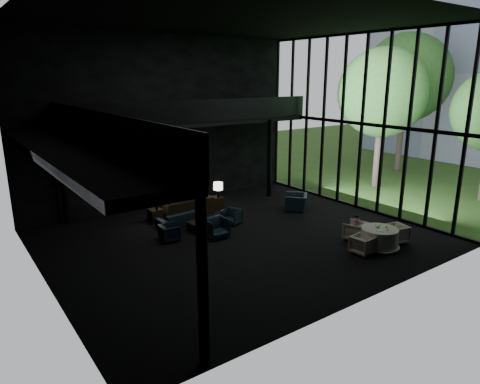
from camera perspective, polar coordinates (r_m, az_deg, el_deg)
floor at (r=16.83m, az=-0.15°, el=-6.09°), size 14.00×12.00×0.02m
ceiling at (r=15.79m, az=-0.17°, el=22.08°), size 14.00×12.00×0.02m
wall_back at (r=20.96m, az=-9.86°, el=9.21°), size 14.00×0.04×8.00m
wall_front at (r=11.54m, az=17.47°, el=3.96°), size 14.00×0.04×8.00m
wall_left at (r=13.10m, az=-26.02°, el=4.39°), size 0.04×12.00×8.00m
curtain_wall at (r=20.62m, az=15.95°, el=8.76°), size 0.20×12.00×8.00m
mezzanine_left at (r=13.30m, az=-21.79°, el=4.99°), size 2.00×12.00×0.25m
mezzanine_back at (r=20.54m, az=-6.08°, el=9.23°), size 12.00×2.00×0.25m
railing_left at (r=13.49m, az=-17.90°, el=8.05°), size 0.06×12.00×1.00m
railing_back at (r=19.63m, az=-4.66°, el=10.74°), size 12.00×0.06×1.00m
column_sw at (r=9.14m, az=-5.00°, el=-11.58°), size 0.24×0.24×4.00m
column_nw at (r=19.35m, az=-22.59°, el=1.76°), size 0.24×0.24×4.00m
column_ne at (r=22.16m, az=3.95°, el=4.48°), size 0.24×0.24×4.00m
tree_near at (r=24.96m, az=18.48°, el=12.44°), size 4.80×4.80×7.65m
tree_far at (r=30.19m, az=21.25°, el=13.98°), size 5.60×5.60×8.80m
console at (r=19.36m, az=-6.75°, el=-2.13°), size 2.36×0.54×0.75m
bronze_urn at (r=19.26m, az=-7.13°, el=0.84°), size 0.78×0.78×1.45m
side_table_left at (r=18.83m, az=-11.20°, el=-3.10°), size 0.53×0.53×0.58m
table_lamp_left at (r=18.45m, az=-11.12°, el=-0.82°), size 0.43×0.43×0.73m
side_table_right at (r=20.38m, az=-3.16°, el=-1.42°), size 0.53×0.53×0.58m
table_lamp_right at (r=20.02m, az=-2.94°, el=0.70°), size 0.44×0.44×0.73m
sofa at (r=18.30m, az=-8.04°, el=-3.23°), size 1.92×0.64×0.74m
lounge_armchair_west at (r=16.64m, az=-9.37°, el=-5.38°), size 0.62×0.65×0.63m
lounge_armchair_east at (r=18.22m, az=-1.11°, el=-3.30°), size 0.81×0.83×0.66m
lounge_armchair_south at (r=16.71m, az=-3.20°, el=-4.57°), size 0.92×0.86×0.93m
window_armchair at (r=20.28m, az=7.50°, el=-0.90°), size 1.42×1.42×1.06m
coffee_table at (r=17.50m, az=-5.22°, el=-4.62°), size 0.90×0.90×0.39m
dining_table at (r=16.56m, az=18.06°, el=-6.03°), size 1.49×1.49×0.75m
dining_chair_north at (r=17.08m, az=15.13°, el=-4.90°), size 0.95×0.92×0.79m
dining_chair_east at (r=17.27m, az=20.07°, el=-5.16°), size 0.82×0.86×0.75m
dining_chair_west at (r=15.86m, az=16.02°, el=-6.75°), size 0.67×0.71×0.68m
child at (r=16.94m, az=15.25°, el=-3.87°), size 0.26×0.26×0.57m
plate_a at (r=16.22m, az=18.11°, el=-4.85°), size 0.27×0.27×0.02m
plate_b at (r=16.78m, az=17.91°, el=-4.17°), size 0.28×0.28×0.02m
saucer at (r=16.47m, az=19.00°, el=-4.64°), size 0.17×0.17×0.01m
coffee_cup at (r=16.55m, az=18.95°, el=-4.40°), size 0.11×0.11×0.06m
cereal_bowl at (r=16.46m, az=17.88°, el=-4.41°), size 0.18×0.18×0.09m
cream_pot at (r=16.26m, az=19.08°, el=-4.79°), size 0.07×0.07×0.06m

